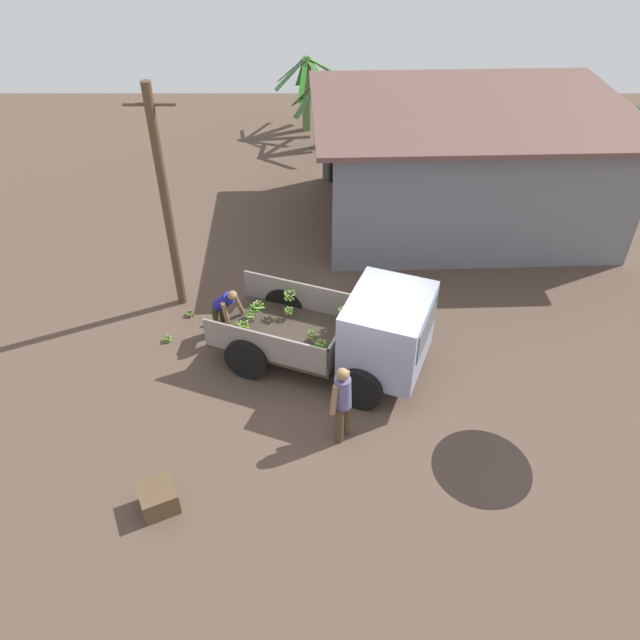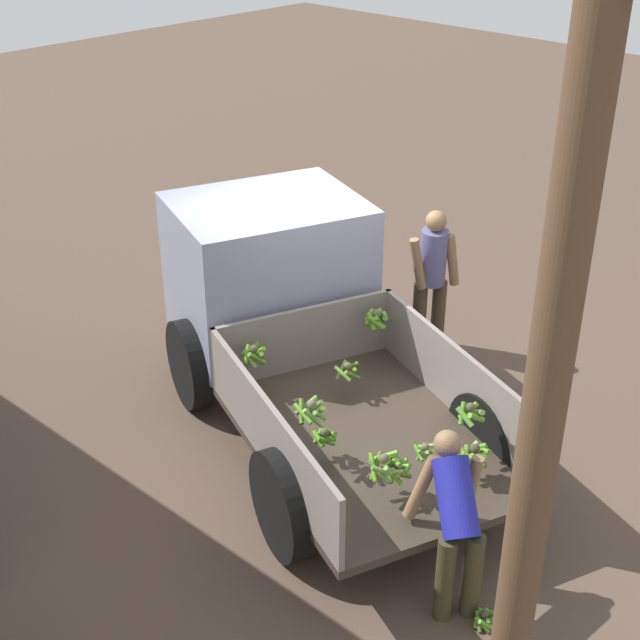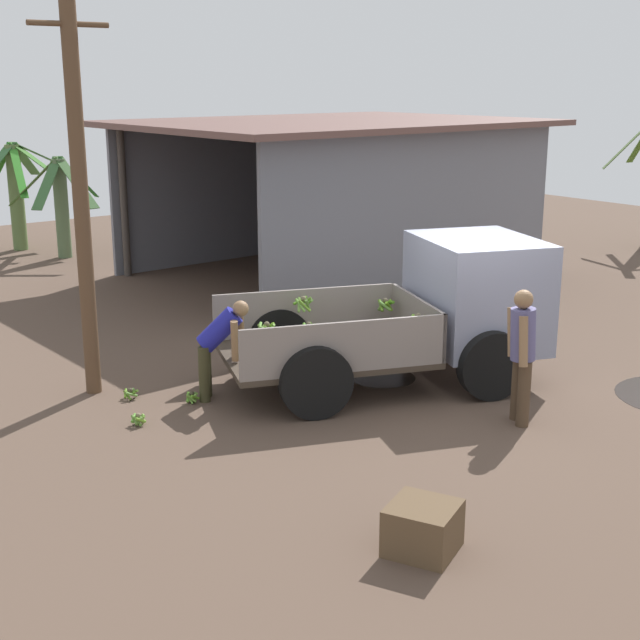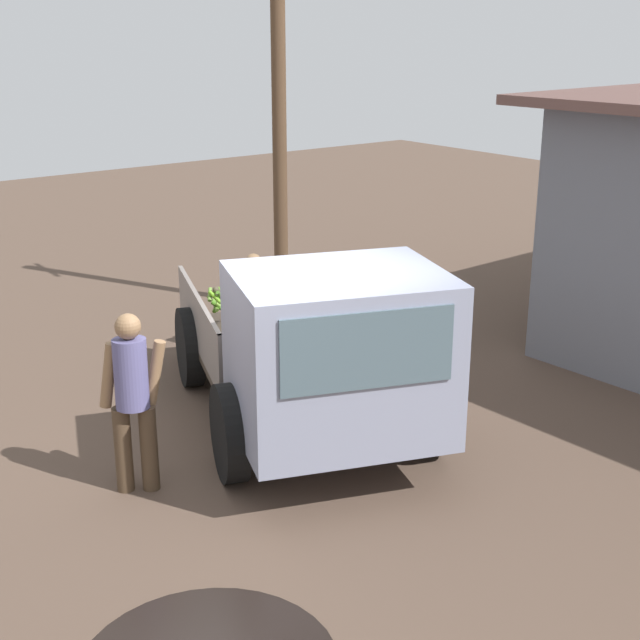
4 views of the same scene
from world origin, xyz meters
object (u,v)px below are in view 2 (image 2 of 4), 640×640
utility_pole (536,462)px  person_worker_loading (455,518)px  banana_bunch_on_ground_1 (484,619)px  person_foreground_visitor (432,274)px  cargo_truck (285,302)px

utility_pole → person_worker_loading: (1.23, -1.28, -1.88)m
utility_pole → banana_bunch_on_ground_1: utility_pole is taller
person_foreground_visitor → cargo_truck: bearing=-74.7°
cargo_truck → person_worker_loading: 3.26m
utility_pole → banana_bunch_on_ground_1: (0.84, -1.20, -2.58)m
person_worker_loading → cargo_truck: bearing=15.1°
utility_pole → person_foreground_visitor: 5.91m
cargo_truck → utility_pole: bearing=170.7°
utility_pole → person_worker_loading: utility_pole is taller
utility_pole → person_foreground_visitor: utility_pole is taller
banana_bunch_on_ground_1 → person_foreground_visitor: bearing=-46.6°
person_foreground_visitor → utility_pole: bearing=-17.3°
utility_pole → person_foreground_visitor: bearing=-48.7°
cargo_truck → person_worker_loading: (-3.02, 1.19, -0.28)m
cargo_truck → banana_bunch_on_ground_1: cargo_truck is taller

